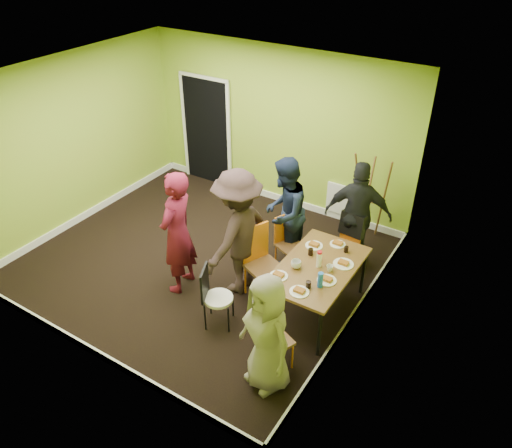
{
  "coord_description": "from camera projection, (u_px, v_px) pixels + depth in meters",
  "views": [
    {
      "loc": [
        4.0,
        -4.8,
        4.66
      ],
      "look_at": [
        0.99,
        0.0,
        1.01
      ],
      "focal_mm": 35.0,
      "sensor_mm": 36.0,
      "label": 1
    }
  ],
  "objects": [
    {
      "name": "ground",
      "position": [
        202.0,
        260.0,
        7.72
      ],
      "size": [
        5.0,
        5.0,
        0.0
      ],
      "primitive_type": "plane",
      "color": "black",
      "rests_on": "ground"
    },
    {
      "name": "room_walls",
      "position": [
        199.0,
        204.0,
        7.23
      ],
      "size": [
        5.04,
        4.54,
        2.82
      ],
      "color": "#92BD30",
      "rests_on": "ground"
    },
    {
      "name": "dining_table",
      "position": [
        317.0,
        270.0,
        6.4
      ],
      "size": [
        0.9,
        1.5,
        0.75
      ],
      "color": "black",
      "rests_on": "ground"
    },
    {
      "name": "chair_left_far",
      "position": [
        288.0,
        239.0,
        7.35
      ],
      "size": [
        0.47,
        0.47,
        0.86
      ],
      "rotation": [
        0.0,
        0.0,
        -1.97
      ],
      "color": "orange",
      "rests_on": "ground"
    },
    {
      "name": "chair_left_near",
      "position": [
        260.0,
        258.0,
        6.78
      ],
      "size": [
        0.57,
        0.57,
        1.06
      ],
      "rotation": [
        0.0,
        0.0,
        -1.98
      ],
      "color": "orange",
      "rests_on": "ground"
    },
    {
      "name": "chair_back_end",
      "position": [
        351.0,
        230.0,
        7.29
      ],
      "size": [
        0.4,
        0.46,
        0.89
      ],
      "rotation": [
        0.0,
        0.0,
        3.04
      ],
      "color": "orange",
      "rests_on": "ground"
    },
    {
      "name": "chair_front_end",
      "position": [
        269.0,
        338.0,
        5.67
      ],
      "size": [
        0.47,
        0.47,
        0.88
      ],
      "rotation": [
        0.0,
        0.0,
        -0.4
      ],
      "color": "orange",
      "rests_on": "ground"
    },
    {
      "name": "chair_bentwood",
      "position": [
        214.0,
        294.0,
        6.33
      ],
      "size": [
        0.45,
        0.44,
        0.87
      ],
      "rotation": [
        0.0,
        0.0,
        -1.16
      ],
      "color": "black",
      "rests_on": "ground"
    },
    {
      "name": "easel",
      "position": [
        370.0,
        200.0,
        7.81
      ],
      "size": [
        0.61,
        0.57,
        1.51
      ],
      "color": "brown",
      "rests_on": "ground"
    },
    {
      "name": "plate_near_left",
      "position": [
        314.0,
        246.0,
        6.74
      ],
      "size": [
        0.24,
        0.24,
        0.01
      ],
      "primitive_type": "cylinder",
      "color": "white",
      "rests_on": "dining_table"
    },
    {
      "name": "plate_near_right",
      "position": [
        279.0,
        276.0,
        6.2
      ],
      "size": [
        0.23,
        0.23,
        0.01
      ],
      "primitive_type": "cylinder",
      "color": "white",
      "rests_on": "dining_table"
    },
    {
      "name": "plate_far_back",
      "position": [
        338.0,
        244.0,
        6.77
      ],
      "size": [
        0.21,
        0.21,
        0.01
      ],
      "primitive_type": "cylinder",
      "color": "white",
      "rests_on": "dining_table"
    },
    {
      "name": "plate_far_front",
      "position": [
        299.0,
        292.0,
        5.95
      ],
      "size": [
        0.24,
        0.24,
        0.01
      ],
      "primitive_type": "cylinder",
      "color": "white",
      "rests_on": "dining_table"
    },
    {
      "name": "plate_wall_back",
      "position": [
        343.0,
        264.0,
        6.4
      ],
      "size": [
        0.27,
        0.27,
        0.01
      ],
      "primitive_type": "cylinder",
      "color": "white",
      "rests_on": "dining_table"
    },
    {
      "name": "plate_wall_front",
      "position": [
        327.0,
        280.0,
        6.13
      ],
      "size": [
        0.24,
        0.24,
        0.01
      ],
      "primitive_type": "cylinder",
      "color": "white",
      "rests_on": "dining_table"
    },
    {
      "name": "thermos",
      "position": [
        319.0,
        260.0,
        6.32
      ],
      "size": [
        0.07,
        0.07,
        0.21
      ],
      "primitive_type": "cylinder",
      "color": "white",
      "rests_on": "dining_table"
    },
    {
      "name": "blue_bottle",
      "position": [
        320.0,
        280.0,
        5.98
      ],
      "size": [
        0.07,
        0.07,
        0.21
      ],
      "primitive_type": "cylinder",
      "color": "blue",
      "rests_on": "dining_table"
    },
    {
      "name": "orange_bottle",
      "position": [
        320.0,
        258.0,
        6.45
      ],
      "size": [
        0.03,
        0.03,
        0.09
      ],
      "primitive_type": "cylinder",
      "color": "orange",
      "rests_on": "dining_table"
    },
    {
      "name": "glass_mid",
      "position": [
        311.0,
        252.0,
        6.56
      ],
      "size": [
        0.07,
        0.07,
        0.09
      ],
      "primitive_type": "cylinder",
      "color": "black",
      "rests_on": "dining_table"
    },
    {
      "name": "glass_back",
      "position": [
        346.0,
        249.0,
        6.61
      ],
      "size": [
        0.06,
        0.06,
        0.08
      ],
      "primitive_type": "cylinder",
      "color": "black",
      "rests_on": "dining_table"
    },
    {
      "name": "glass_front",
      "position": [
        308.0,
        285.0,
        6.0
      ],
      "size": [
        0.07,
        0.07,
        0.09
      ],
      "primitive_type": "cylinder",
      "color": "black",
      "rests_on": "dining_table"
    },
    {
      "name": "cup_a",
      "position": [
        296.0,
        264.0,
        6.32
      ],
      "size": [
        0.13,
        0.13,
        0.11
      ],
      "primitive_type": "imported",
      "color": "white",
      "rests_on": "dining_table"
    },
    {
      "name": "cup_b",
      "position": [
        330.0,
        268.0,
        6.27
      ],
      "size": [
        0.09,
        0.09,
        0.08
      ],
      "primitive_type": "imported",
      "color": "white",
      "rests_on": "dining_table"
    },
    {
      "name": "person_standing",
      "position": [
        177.0,
        233.0,
        6.73
      ],
      "size": [
        0.53,
        0.72,
        1.81
      ],
      "primitive_type": "imported",
      "rotation": [
        0.0,
        0.0,
        -1.42
      ],
      "color": "#5B0F21",
      "rests_on": "ground"
    },
    {
      "name": "person_left_far",
      "position": [
        284.0,
        212.0,
        7.29
      ],
      "size": [
        0.8,
        0.94,
        1.7
      ],
      "primitive_type": "imported",
      "rotation": [
        0.0,
        0.0,
        -1.36
      ],
      "color": "#162038",
      "rests_on": "ground"
    },
    {
      "name": "person_left_near",
      "position": [
        238.0,
        233.0,
        6.7
      ],
      "size": [
        0.73,
        1.22,
        1.85
      ],
      "primitive_type": "imported",
      "rotation": [
        0.0,
        0.0,
        -1.61
      ],
      "color": "#2D1F1E",
      "rests_on": "ground"
    },
    {
      "name": "person_back_end",
      "position": [
        358.0,
        215.0,
        7.28
      ],
      "size": [
        1.05,
        0.67,
        1.66
      ],
      "primitive_type": "imported",
      "rotation": [
        0.0,
        0.0,
        3.43
      ],
      "color": "black",
      "rests_on": "ground"
    },
    {
      "name": "person_front_end",
      "position": [
        267.0,
        334.0,
        5.38
      ],
      "size": [
        0.85,
        0.71,
        1.5
      ],
      "primitive_type": "imported",
      "rotation": [
        0.0,
        0.0,
        -0.37
      ],
      "color": "gray",
      "rests_on": "ground"
    }
  ]
}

